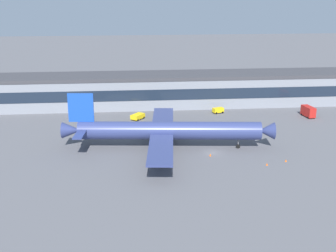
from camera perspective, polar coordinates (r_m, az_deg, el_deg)
ground_plane at (r=122.25m, az=5.54°, el=-3.27°), size 600.00×600.00×0.00m
terminal_building at (r=169.00m, az=2.37°, el=4.57°), size 160.51×16.07×11.64m
airliner at (r=123.43m, az=-0.26°, el=-0.57°), size 57.05×49.21×15.09m
pushback_tractor at (r=151.44m, az=-3.79°, el=1.20°), size 4.98×5.39×1.75m
stair_truck at (r=160.75m, az=16.98°, el=1.76°), size 3.23×6.28×3.55m
baggage_tug at (r=159.50m, az=6.20°, el=1.97°), size 4.06×3.07×1.85m
traffic_cone_0 at (r=119.12m, az=14.37°, el=-4.16°), size 0.47×0.47×0.59m
traffic_cone_1 at (r=115.67m, az=12.14°, el=-4.64°), size 0.47×0.47×0.59m
traffic_cone_2 at (r=114.75m, az=-0.85°, el=-4.42°), size 0.46×0.46×0.58m
traffic_cone_3 at (r=119.57m, az=5.25°, el=-3.57°), size 0.51×0.51×0.64m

